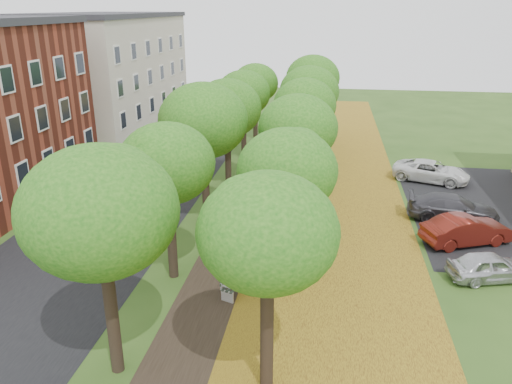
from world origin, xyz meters
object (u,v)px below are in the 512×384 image
(car_red, at_px, (466,230))
(car_white, at_px, (431,171))
(car_silver, at_px, (491,267))
(car_grey, at_px, (453,208))
(bench, at_px, (237,281))

(car_red, height_order, car_white, car_red)
(car_silver, xyz_separation_m, car_grey, (-0.20, 6.40, 0.08))
(bench, height_order, car_red, car_red)
(car_white, bearing_deg, car_grey, -161.03)
(bench, relative_size, car_grey, 0.42)
(car_silver, bearing_deg, car_grey, -12.89)
(car_silver, bearing_deg, bench, 88.63)
(bench, distance_m, car_white, 18.51)
(car_silver, relative_size, car_white, 0.74)
(bench, relative_size, car_white, 0.41)
(bench, bearing_deg, car_white, -13.35)
(car_silver, height_order, car_white, car_white)
(car_red, xyz_separation_m, car_grey, (0.00, 2.95, -0.02))
(bench, bearing_deg, car_silver, -56.34)
(bench, xyz_separation_m, car_grey, (10.26, 8.88, 0.22))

